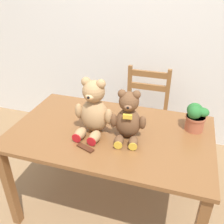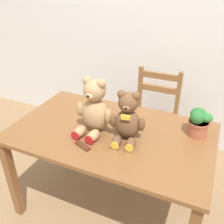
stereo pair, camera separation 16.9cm
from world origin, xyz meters
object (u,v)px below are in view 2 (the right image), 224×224
(wooden_chair_behind, at_px, (153,117))
(teddy_bear_left, at_px, (94,109))
(teddy_bear_right, at_px, (127,119))
(chocolate_bar, at_px, (83,146))
(potted_plant, at_px, (199,122))

(wooden_chair_behind, bearing_deg, teddy_bear_left, 75.21)
(teddy_bear_right, relative_size, chocolate_bar, 2.78)
(potted_plant, distance_m, chocolate_bar, 0.80)
(wooden_chair_behind, bearing_deg, teddy_bear_right, 91.65)
(wooden_chair_behind, height_order, chocolate_bar, wooden_chair_behind)
(teddy_bear_right, height_order, potted_plant, teddy_bear_right)
(teddy_bear_right, distance_m, potted_plant, 0.49)
(teddy_bear_left, distance_m, chocolate_bar, 0.27)
(teddy_bear_left, xyz_separation_m, chocolate_bar, (0.02, -0.21, -0.17))
(teddy_bear_left, bearing_deg, chocolate_bar, 97.48)
(teddy_bear_left, height_order, teddy_bear_right, teddy_bear_left)
(teddy_bear_left, relative_size, teddy_bear_right, 1.15)
(chocolate_bar, bearing_deg, potted_plant, 33.76)
(teddy_bear_right, bearing_deg, chocolate_bar, 33.97)
(teddy_bear_right, bearing_deg, wooden_chair_behind, -96.94)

